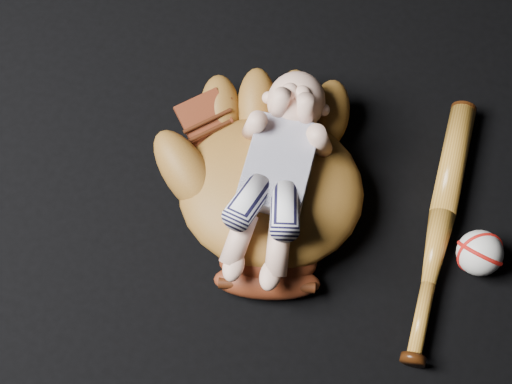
% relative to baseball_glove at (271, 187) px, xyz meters
% --- Properties ---
extents(baseball_glove, '(0.46, 0.50, 0.13)m').
position_rel_baseball_glove_xyz_m(baseball_glove, '(0.00, 0.00, 0.00)').
color(baseball_glove, brown).
rests_on(baseball_glove, ground).
extents(newborn_baby, '(0.19, 0.36, 0.14)m').
position_rel_baseball_glove_xyz_m(newborn_baby, '(0.01, -0.01, 0.05)').
color(newborn_baby, '#DBA78D').
rests_on(newborn_baby, baseball_glove).
extents(baseball_bat, '(0.07, 0.45, 0.04)m').
position_rel_baseball_glove_xyz_m(baseball_bat, '(0.27, 0.04, -0.04)').
color(baseball_bat, '#AF7222').
rests_on(baseball_bat, ground).
extents(baseball, '(0.08, 0.08, 0.07)m').
position_rel_baseball_glove_xyz_m(baseball, '(0.34, 0.01, -0.03)').
color(baseball, silver).
rests_on(baseball, ground).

